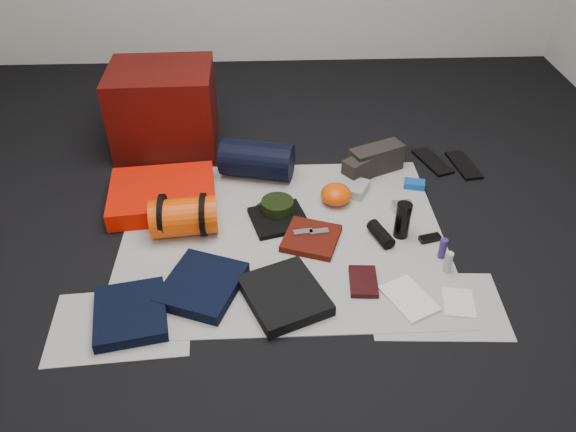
{
  "coord_description": "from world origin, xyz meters",
  "views": [
    {
      "loc": [
        -0.06,
        -2.16,
        1.8
      ],
      "look_at": [
        0.03,
        0.04,
        0.1
      ],
      "focal_mm": 35.0,
      "sensor_mm": 36.0,
      "label": 1
    }
  ],
  "objects_px": {
    "stuff_sack": "(184,217)",
    "navy_duffel": "(257,160)",
    "water_bottle": "(403,220)",
    "sleeping_pad": "(163,195)",
    "paperback_book": "(363,281)",
    "compact_camera": "(402,206)",
    "red_cabinet": "(164,108)"
  },
  "relations": [
    {
      "from": "red_cabinet",
      "to": "sleeping_pad",
      "type": "height_order",
      "value": "red_cabinet"
    },
    {
      "from": "sleeping_pad",
      "to": "stuff_sack",
      "type": "xyz_separation_m",
      "value": [
        0.14,
        -0.26,
        0.05
      ]
    },
    {
      "from": "stuff_sack",
      "to": "navy_duffel",
      "type": "xyz_separation_m",
      "value": [
        0.36,
        0.5,
        0.01
      ]
    },
    {
      "from": "navy_duffel",
      "to": "compact_camera",
      "type": "distance_m",
      "value": 0.85
    },
    {
      "from": "compact_camera",
      "to": "paperback_book",
      "type": "height_order",
      "value": "compact_camera"
    },
    {
      "from": "sleeping_pad",
      "to": "water_bottle",
      "type": "xyz_separation_m",
      "value": [
        1.22,
        -0.33,
        0.04
      ]
    },
    {
      "from": "sleeping_pad",
      "to": "paperback_book",
      "type": "relative_size",
      "value": 2.91
    },
    {
      "from": "sleeping_pad",
      "to": "navy_duffel",
      "type": "xyz_separation_m",
      "value": [
        0.51,
        0.24,
        0.06
      ]
    },
    {
      "from": "red_cabinet",
      "to": "stuff_sack",
      "type": "relative_size",
      "value": 1.84
    },
    {
      "from": "compact_camera",
      "to": "sleeping_pad",
      "type": "bearing_deg",
      "value": 170.51
    },
    {
      "from": "red_cabinet",
      "to": "compact_camera",
      "type": "distance_m",
      "value": 1.53
    },
    {
      "from": "sleeping_pad",
      "to": "stuff_sack",
      "type": "distance_m",
      "value": 0.3
    },
    {
      "from": "red_cabinet",
      "to": "paperback_book",
      "type": "bearing_deg",
      "value": -52.68
    },
    {
      "from": "navy_duffel",
      "to": "sleeping_pad",
      "type": "bearing_deg",
      "value": -140.9
    },
    {
      "from": "navy_duffel",
      "to": "water_bottle",
      "type": "height_order",
      "value": "navy_duffel"
    },
    {
      "from": "navy_duffel",
      "to": "paperback_book",
      "type": "relative_size",
      "value": 2.13
    },
    {
      "from": "red_cabinet",
      "to": "water_bottle",
      "type": "bearing_deg",
      "value": -38.34
    },
    {
      "from": "navy_duffel",
      "to": "water_bottle",
      "type": "bearing_deg",
      "value": -25.02
    },
    {
      "from": "stuff_sack",
      "to": "water_bottle",
      "type": "height_order",
      "value": "stuff_sack"
    },
    {
      "from": "sleeping_pad",
      "to": "paperback_book",
      "type": "height_order",
      "value": "sleeping_pad"
    },
    {
      "from": "stuff_sack",
      "to": "navy_duffel",
      "type": "relative_size",
      "value": 0.81
    },
    {
      "from": "red_cabinet",
      "to": "sleeping_pad",
      "type": "distance_m",
      "value": 0.66
    },
    {
      "from": "stuff_sack",
      "to": "paperback_book",
      "type": "relative_size",
      "value": 1.72
    },
    {
      "from": "water_bottle",
      "to": "paperback_book",
      "type": "bearing_deg",
      "value": -125.39
    },
    {
      "from": "sleeping_pad",
      "to": "stuff_sack",
      "type": "bearing_deg",
      "value": -61.1
    },
    {
      "from": "water_bottle",
      "to": "compact_camera",
      "type": "relative_size",
      "value": 1.78
    },
    {
      "from": "water_bottle",
      "to": "compact_camera",
      "type": "distance_m",
      "value": 0.23
    },
    {
      "from": "stuff_sack",
      "to": "navy_duffel",
      "type": "bearing_deg",
      "value": 54.2
    },
    {
      "from": "navy_duffel",
      "to": "water_bottle",
      "type": "relative_size",
      "value": 2.12
    },
    {
      "from": "red_cabinet",
      "to": "sleeping_pad",
      "type": "relative_size",
      "value": 1.09
    },
    {
      "from": "water_bottle",
      "to": "compact_camera",
      "type": "bearing_deg",
      "value": 76.92
    },
    {
      "from": "water_bottle",
      "to": "paperback_book",
      "type": "xyz_separation_m",
      "value": [
        -0.24,
        -0.33,
        -0.08
      ]
    }
  ]
}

